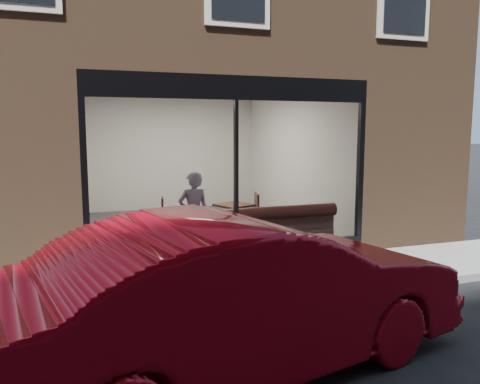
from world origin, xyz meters
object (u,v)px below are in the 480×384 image
object	(u,v)px
cafe_table_left	(176,212)
cafe_chair_left	(154,232)
banquette	(229,245)
person	(194,214)
parked_car	(242,294)
cafe_table_right	(234,205)
cafe_chair_right	(248,226)

from	to	relation	value
cafe_table_left	cafe_chair_left	bearing A→B (deg)	114.98
banquette	person	xyz separation A→B (m)	(-0.59, 0.28, 0.56)
cafe_table_left	parked_car	bearing A→B (deg)	-93.73
parked_car	cafe_table_right	bearing A→B (deg)	-30.76
cafe_chair_right	cafe_table_right	bearing A→B (deg)	33.83
cafe_chair_right	parked_car	xyz separation A→B (m)	(-2.00, -5.32, 0.52)
person	cafe_chair_left	world-z (taller)	person
cafe_table_right	cafe_chair_right	xyz separation A→B (m)	(0.37, 0.15, -0.50)
person	cafe_table_right	world-z (taller)	person
cafe_chair_right	parked_car	size ratio (longest dim) A/B	0.10
cafe_chair_left	parked_car	size ratio (longest dim) A/B	0.08
person	cafe_chair_left	xyz separation A→B (m)	(-0.55, 1.23, -0.54)
banquette	cafe_table_left	distance (m)	1.25
cafe_chair_left	person	bearing A→B (deg)	124.76
cafe_table_left	cafe_chair_right	xyz separation A→B (m)	(1.69, 0.62, -0.50)
cafe_table_left	parked_car	xyz separation A→B (m)	(-0.31, -4.70, 0.02)
cafe_chair_right	cafe_chair_left	bearing A→B (deg)	9.63
parked_car	banquette	bearing A→B (deg)	-29.22
cafe_table_left	cafe_chair_left	size ratio (longest dim) A/B	1.80
cafe_chair_right	banquette	bearing A→B (deg)	70.21
person	cafe_table_left	world-z (taller)	person
person	cafe_table_right	distance (m)	1.49
cafe_chair_left	cafe_chair_right	distance (m)	2.02
cafe_table_right	cafe_chair_right	distance (m)	0.64
person	cafe_chair_right	distance (m)	1.94
cafe_table_left	person	bearing A→B (deg)	-66.83
banquette	cafe_chair_right	bearing A→B (deg)	58.17
person	parked_car	size ratio (longest dim) A/B	0.34
banquette	cafe_chair_left	size ratio (longest dim) A/B	10.45
parked_car	person	bearing A→B (deg)	-20.47
banquette	person	bearing A→B (deg)	154.48
cafe_chair_left	cafe_table_right	bearing A→B (deg)	-177.40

